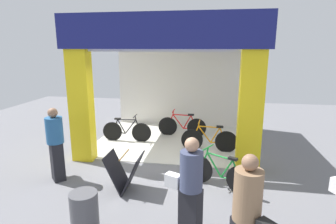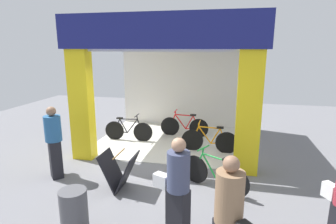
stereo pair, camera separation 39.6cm
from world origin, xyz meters
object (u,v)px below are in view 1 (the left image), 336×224
Objects in this scene: bicycle_inside_1 at (127,131)px; pedestrian_0 at (190,186)px; bicycle_inside_0 at (182,126)px; bicycle_inside_2 at (209,140)px; pedestrian_1 at (55,143)px; sandwich_board_sign at (125,172)px; pedestrian_3 at (247,216)px; bicycle_parked_0 at (219,173)px; trash_bin at (85,214)px.

bicycle_inside_1 is 4.78m from pedestrian_0.
bicycle_inside_0 is 1.54m from bicycle_inside_2.
pedestrian_1 is at bearing -104.92° from bicycle_inside_1.
sandwich_board_sign is 0.49× the size of pedestrian_1.
bicycle_inside_0 reaches higher than sandwich_board_sign.
pedestrian_3 is at bearing -82.80° from bicycle_inside_2.
sandwich_board_sign is (-1.92, -0.40, 0.05)m from bicycle_parked_0.
bicycle_inside_2 is 0.98× the size of pedestrian_0.
bicycle_inside_0 reaches higher than trash_bin.
bicycle_inside_0 is at bearing 55.92° from pedestrian_1.
pedestrian_3 is (0.29, -2.25, 0.51)m from bicycle_parked_0.
bicycle_parked_0 is (0.26, -2.10, -0.01)m from bicycle_inside_2.
pedestrian_0 is at bearing -93.47° from bicycle_inside_2.
sandwich_board_sign is at bearing 82.85° from trash_bin.
pedestrian_0 reaches higher than bicycle_inside_2.
bicycle_parked_0 is 1.73m from pedestrian_0.
bicycle_inside_0 is 3.55m from bicycle_parked_0.
sandwich_board_sign is at bearing -101.32° from bicycle_inside_0.
pedestrian_1 is (-0.73, -2.73, 0.52)m from bicycle_inside_1.
pedestrian_0 is at bearing -106.93° from bicycle_parked_0.
bicycle_inside_1 is at bearing 75.08° from pedestrian_1.
pedestrian_1 is at bearing -145.29° from bicycle_inside_2.
bicycle_parked_0 is at bearing -41.90° from bicycle_inside_1.
bicycle_inside_2 is at bearing 97.20° from pedestrian_3.
bicycle_inside_2 is (2.58, -0.44, 0.01)m from bicycle_inside_1.
trash_bin is (-2.10, -1.85, 0.02)m from bicycle_parked_0.
pedestrian_0 is at bearing -24.53° from pedestrian_1.
sandwich_board_sign is at bearing -7.66° from pedestrian_1.
bicycle_inside_2 is at bearing 64.97° from trash_bin.
bicycle_inside_2 is 3.73m from pedestrian_0.
pedestrian_0 is 1.71m from trash_bin.
bicycle_inside_0 is 2.22× the size of trash_bin.
bicycle_inside_0 is 0.99× the size of pedestrian_0.
bicycle_inside_0 is 1.15× the size of bicycle_parked_0.
bicycle_parked_0 is (2.83, -2.54, 0.00)m from bicycle_inside_1.
sandwich_board_sign is at bearing -72.81° from bicycle_inside_1.
bicycle_inside_0 is 1.03× the size of bicycle_inside_1.
pedestrian_3 reaches higher than bicycle_inside_2.
pedestrian_3 reaches higher than bicycle_inside_1.
pedestrian_1 is at bearing 172.34° from sandwich_board_sign.
trash_bin is (-1.84, -3.95, 0.01)m from bicycle_inside_2.
bicycle_parked_0 is 0.85× the size of pedestrian_1.
pedestrian_0 is 2.26× the size of trash_bin.
bicycle_inside_2 is 2.12m from bicycle_parked_0.
sandwich_board_sign is (-0.75, -3.75, 0.05)m from bicycle_inside_0.
pedestrian_1 reaches higher than trash_bin.
bicycle_inside_1 is 3.81m from bicycle_parked_0.
sandwich_board_sign is at bearing 140.19° from pedestrian_3.
pedestrian_3 is at bearing -82.64° from bicycle_parked_0.
pedestrian_0 reaches higher than sandwich_board_sign.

